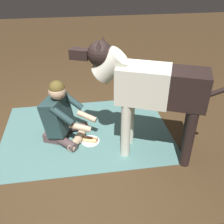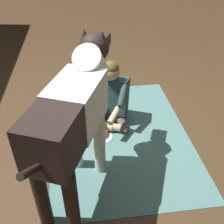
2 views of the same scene
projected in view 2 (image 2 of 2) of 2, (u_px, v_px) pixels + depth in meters
ground_plane at (109, 120)px, 3.42m from camera, size 15.52×15.52×0.00m
area_rug at (120, 134)px, 3.20m from camera, size 2.24×1.61×0.01m
person_sitting_on_floor at (111, 98)px, 3.24m from camera, size 0.72×0.62×0.82m
large_dog at (75, 112)px, 2.10m from camera, size 1.56×0.78×1.35m
hot_dog_on_plate at (102, 136)px, 3.13m from camera, size 0.24×0.24×0.06m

